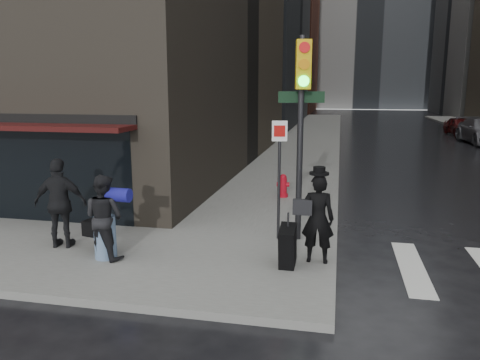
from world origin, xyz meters
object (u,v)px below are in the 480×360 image
object	(u,v)px
man_jeans	(104,217)
fire_hydrant	(283,187)
man_overcoat	(311,223)
parked_car_4	(460,126)
man_greycoat	(61,203)
traffic_light	(300,112)

from	to	relation	value
man_jeans	fire_hydrant	bearing A→B (deg)	-101.54
man_overcoat	man_jeans	world-z (taller)	man_overcoat
man_overcoat	parked_car_4	bearing A→B (deg)	-107.28
man_greycoat	fire_hydrant	size ratio (longest dim) A/B	2.65
man_greycoat	traffic_light	xyz separation A→B (m)	(4.96, 1.52, 1.94)
man_jeans	traffic_light	bearing A→B (deg)	-138.87
man_greycoat	parked_car_4	world-z (taller)	man_greycoat
man_jeans	parked_car_4	bearing A→B (deg)	-100.63
traffic_light	man_overcoat	bearing A→B (deg)	-84.97
fire_hydrant	man_jeans	bearing A→B (deg)	-115.27
traffic_light	man_jeans	bearing A→B (deg)	-164.04
traffic_light	fire_hydrant	xyz separation A→B (m)	(-0.82, 4.22, -2.59)
man_jeans	traffic_light	distance (m)	4.67
man_overcoat	parked_car_4	xyz separation A→B (m)	(9.41, 29.34, -0.30)
man_greycoat	traffic_light	size ratio (longest dim) A/B	0.43
fire_hydrant	parked_car_4	size ratio (longest dim) A/B	0.19
man_overcoat	man_greycoat	distance (m)	5.37
fire_hydrant	parked_car_4	world-z (taller)	parked_car_4
man_jeans	man_greycoat	bearing A→B (deg)	-4.85
man_overcoat	fire_hydrant	bearing A→B (deg)	-77.12
man_overcoat	parked_car_4	distance (m)	30.82
traffic_light	fire_hydrant	size ratio (longest dim) A/B	6.14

